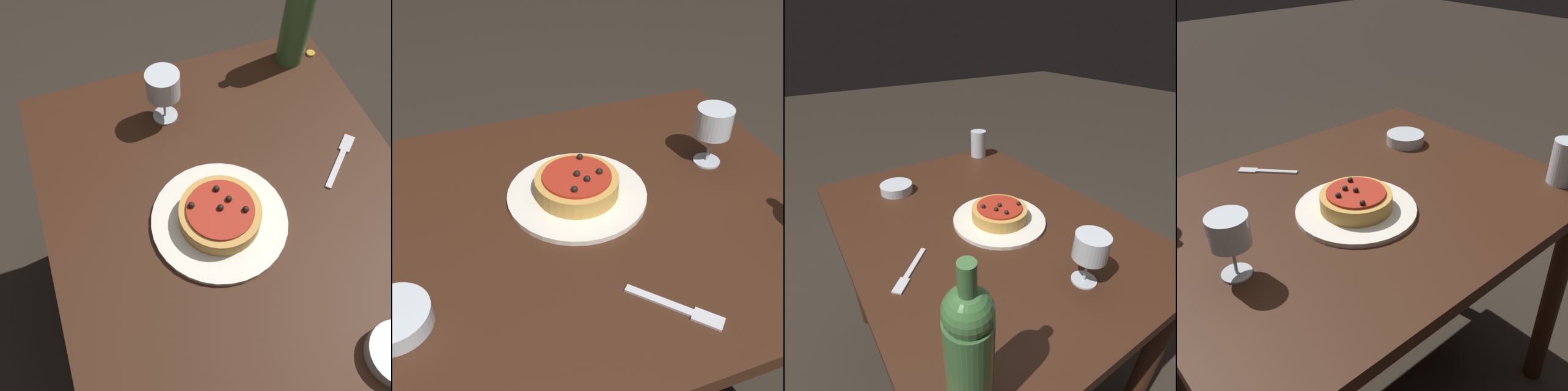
% 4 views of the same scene
% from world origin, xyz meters
% --- Properties ---
extents(dining_table, '(1.10, 0.84, 0.76)m').
position_xyz_m(dining_table, '(0.00, 0.00, 0.65)').
color(dining_table, '#381E11').
rests_on(dining_table, ground_plane).
extents(dinner_plate, '(0.30, 0.30, 0.01)m').
position_xyz_m(dinner_plate, '(0.04, 0.05, 0.76)').
color(dinner_plate, white).
rests_on(dinner_plate, dining_table).
extents(pizza, '(0.18, 0.18, 0.06)m').
position_xyz_m(pizza, '(0.04, 0.05, 0.79)').
color(pizza, gold).
rests_on(pizza, dinner_plate).
extents(wine_glass, '(0.08, 0.08, 0.14)m').
position_xyz_m(wine_glass, '(0.37, 0.07, 0.86)').
color(wine_glass, silver).
rests_on(wine_glass, dining_table).
extents(side_bowl, '(0.12, 0.12, 0.03)m').
position_xyz_m(side_bowl, '(-0.34, -0.16, 0.77)').
color(side_bowl, silver).
rests_on(side_bowl, dining_table).
extents(fork, '(0.13, 0.14, 0.00)m').
position_xyz_m(fork, '(0.11, -0.29, 0.76)').
color(fork, silver).
rests_on(fork, dining_table).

